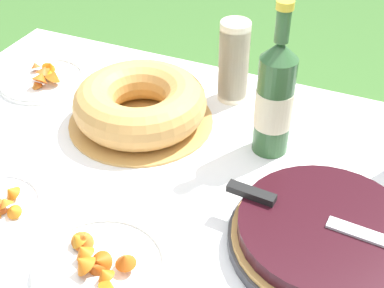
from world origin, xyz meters
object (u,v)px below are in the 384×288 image
bundt_cake (140,104)px  snack_plate_far (43,79)px  berry_tart (325,235)px  snack_plate_near (99,266)px  cup_stack (234,62)px  cider_bottle_green (275,99)px  serving_knife (311,215)px

bundt_cake → snack_plate_far: bearing=170.0°
berry_tart → snack_plate_near: same height
snack_plate_near → snack_plate_far: snack_plate_far is taller
cup_stack → snack_plate_near: bearing=-91.6°
cider_bottle_green → snack_plate_far: bearing=177.1°
snack_plate_far → berry_tart: bearing=-18.5°
cup_stack → snack_plate_near: cup_stack is taller
cup_stack → snack_plate_near: size_ratio=0.89×
berry_tart → serving_knife: 0.05m
serving_knife → snack_plate_near: bearing=-141.1°
berry_tart → serving_knife: bearing=175.6°
snack_plate_far → cider_bottle_green: bearing=-2.9°
serving_knife → snack_plate_near: size_ratio=1.65×
bundt_cake → serving_knife: bearing=-24.9°
bundt_cake → cider_bottle_green: (0.30, 0.02, 0.08)m
cider_bottle_green → serving_knife: bearing=-58.7°
cider_bottle_green → bundt_cake: bearing=-175.4°
serving_knife → bundt_cake: bearing=159.4°
serving_knife → cider_bottle_green: 0.28m
berry_tart → cup_stack: bearing=128.8°
snack_plate_near → snack_plate_far: (-0.45, 0.47, 0.00)m
bundt_cake → snack_plate_far: size_ratio=1.51×
berry_tart → snack_plate_near: bearing=-148.1°
cup_stack → snack_plate_far: cup_stack is taller
serving_knife → berry_tart: bearing=-0.0°
cup_stack → berry_tart: bearing=-51.2°
snack_plate_near → berry_tart: bearing=31.9°
bundt_cake → cup_stack: 0.25m
snack_plate_near → cup_stack: bearing=88.4°
berry_tart → snack_plate_far: (-0.78, 0.26, -0.02)m
berry_tart → snack_plate_near: (-0.33, -0.21, -0.02)m
serving_knife → bundt_cake: 0.49m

